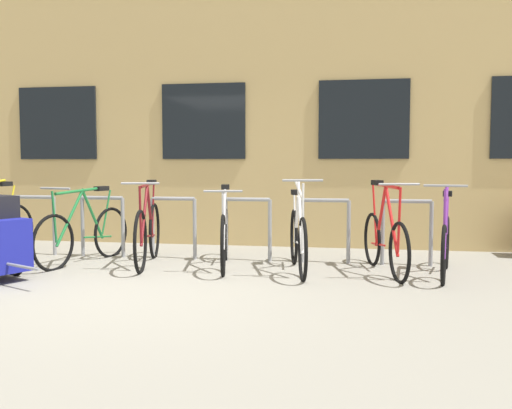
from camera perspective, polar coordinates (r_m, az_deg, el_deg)
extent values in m
plane|color=gray|center=(5.93, -13.25, -8.29)|extent=(42.00, 42.00, 0.00)
cube|color=tan|center=(11.90, -1.37, 12.27)|extent=(28.00, 6.07, 5.88)
cube|color=black|center=(9.73, -19.17, 7.66)|extent=(1.30, 0.04, 1.14)
cube|color=black|center=(8.83, -5.26, 8.25)|extent=(1.30, 0.04, 1.14)
cube|color=black|center=(8.52, 10.68, 8.34)|extent=(1.30, 0.04, 1.14)
cylinder|color=gray|center=(8.64, -22.84, -1.93)|extent=(0.05, 0.05, 0.80)
cylinder|color=gray|center=(8.34, -19.47, -2.05)|extent=(0.05, 0.05, 0.80)
cylinder|color=gray|center=(8.45, -21.26, 0.70)|extent=(0.58, 0.05, 0.05)
cylinder|color=gray|center=(8.14, -16.90, -2.13)|extent=(0.05, 0.05, 0.80)
cylinder|color=gray|center=(7.90, -13.13, -2.25)|extent=(0.05, 0.05, 0.80)
cylinder|color=gray|center=(7.98, -15.10, 0.65)|extent=(0.58, 0.05, 0.05)
cylinder|color=gray|center=(7.74, -10.28, -2.34)|extent=(0.05, 0.05, 0.80)
cylinder|color=gray|center=(7.56, -6.13, -2.45)|extent=(0.05, 0.05, 0.80)
cylinder|color=gray|center=(7.61, -8.26, 0.59)|extent=(0.58, 0.05, 0.05)
cylinder|color=gray|center=(7.46, -3.04, -2.52)|extent=(0.05, 0.05, 0.80)
cylinder|color=gray|center=(7.35, 1.39, -2.62)|extent=(0.05, 0.05, 0.80)
cylinder|color=gray|center=(7.36, -0.84, 0.51)|extent=(0.58, 0.05, 0.05)
cylinder|color=gray|center=(7.30, 4.64, -2.67)|extent=(0.05, 0.05, 0.80)
cylinder|color=gray|center=(7.27, 9.22, -2.74)|extent=(0.05, 0.05, 0.80)
cylinder|color=gray|center=(7.25, 6.95, 0.42)|extent=(0.58, 0.05, 0.05)
cylinder|color=gray|center=(7.28, 12.51, -2.78)|extent=(0.05, 0.05, 0.80)
cylinder|color=gray|center=(7.33, 17.06, -2.82)|extent=(0.05, 0.05, 0.80)
cylinder|color=gray|center=(7.26, 14.85, 0.32)|extent=(0.58, 0.05, 0.05)
torus|color=black|center=(8.73, -22.85, -2.28)|extent=(0.14, 0.71, 0.71)
cylinder|color=yellow|center=(8.53, -24.05, -2.63)|extent=(0.10, 0.55, 0.07)
cylinder|color=yellow|center=(8.64, -23.30, -0.31)|extent=(0.05, 0.20, 0.62)
cube|color=black|center=(8.55, -23.76, 1.89)|extent=(0.13, 0.21, 0.06)
torus|color=black|center=(7.24, 3.81, -3.25)|extent=(0.18, 0.70, 0.71)
torus|color=black|center=(6.21, 4.68, -4.50)|extent=(0.18, 0.70, 0.71)
cylinder|color=silver|center=(6.45, 4.43, -1.19)|extent=(0.13, 0.50, 0.79)
cylinder|color=silver|center=(6.87, 4.09, -1.58)|extent=(0.11, 0.38, 0.61)
cylinder|color=silver|center=(6.60, 4.30, 1.53)|extent=(0.20, 0.82, 0.21)
cylinder|color=silver|center=(6.99, 4.00, -3.73)|extent=(0.13, 0.52, 0.07)
cylinder|color=silver|center=(7.12, 3.89, -1.16)|extent=(0.06, 0.20, 0.55)
cylinder|color=silver|center=(6.19, 4.68, -1.19)|extent=(0.04, 0.08, 0.72)
cube|color=black|center=(7.01, 3.97, 1.23)|extent=(0.14, 0.22, 0.06)
cylinder|color=gray|center=(6.19, 4.68, 2.42)|extent=(0.44, 0.11, 0.03)
torus|color=black|center=(7.98, -14.26, -2.74)|extent=(0.20, 0.68, 0.69)
torus|color=black|center=(7.17, -19.55, -3.63)|extent=(0.20, 0.68, 0.69)
cylinder|color=#1E7238|center=(7.35, -18.04, -1.19)|extent=(0.16, 0.51, 0.68)
cylinder|color=#1E7238|center=(7.68, -15.94, -1.07)|extent=(0.13, 0.39, 0.64)
cylinder|color=#1E7238|center=(7.47, -17.18, 1.31)|extent=(0.23, 0.84, 0.07)
cylinder|color=#1E7238|center=(7.78, -15.48, -3.13)|extent=(0.15, 0.53, 0.07)
cylinder|color=#1E7238|center=(7.88, -14.70, -0.73)|extent=(0.07, 0.20, 0.58)
cylinder|color=#1E7238|center=(7.15, -19.47, -1.17)|extent=(0.05, 0.08, 0.62)
cube|color=black|center=(7.79, -15.15, 1.55)|extent=(0.14, 0.22, 0.06)
cylinder|color=gray|center=(7.15, -19.40, 1.53)|extent=(0.43, 0.13, 0.03)
torus|color=black|center=(7.78, -10.10, -2.62)|extent=(0.19, 0.74, 0.75)
torus|color=black|center=(6.74, -11.46, -3.69)|extent=(0.19, 0.74, 0.75)
cylinder|color=maroon|center=(6.99, -11.08, -0.95)|extent=(0.14, 0.51, 0.72)
cylinder|color=maroon|center=(7.40, -10.54, -0.72)|extent=(0.11, 0.38, 0.70)
cylinder|color=maroon|center=(7.14, -10.88, 1.91)|extent=(0.20, 0.83, 0.05)
cylinder|color=maroon|center=(7.53, -10.40, -3.06)|extent=(0.13, 0.53, 0.08)
cylinder|color=maroon|center=(7.66, -10.23, -0.35)|extent=(0.06, 0.20, 0.64)
cylinder|color=maroon|center=(6.73, -11.46, -0.93)|extent=(0.04, 0.08, 0.65)
cube|color=black|center=(7.56, -10.37, 2.21)|extent=(0.14, 0.22, 0.06)
cylinder|color=gray|center=(6.73, -11.47, 2.08)|extent=(0.44, 0.11, 0.03)
torus|color=black|center=(7.29, 18.49, -3.64)|extent=(0.16, 0.65, 0.65)
torus|color=black|center=(6.30, 18.21, -4.83)|extent=(0.16, 0.65, 0.65)
cylinder|color=#722D99|center=(6.53, 18.36, -1.65)|extent=(0.12, 0.48, 0.76)
cylinder|color=#722D99|center=(6.92, 18.46, -1.84)|extent=(0.10, 0.35, 0.64)
cylinder|color=#722D99|center=(6.67, 18.47, 1.14)|extent=(0.17, 0.77, 0.16)
cylinder|color=#722D99|center=(7.04, 18.43, -4.09)|extent=(0.11, 0.50, 0.07)
cylinder|color=#722D99|center=(7.16, 18.52, -1.46)|extent=(0.06, 0.20, 0.58)
cylinder|color=#722D99|center=(6.28, 18.29, -1.66)|extent=(0.04, 0.08, 0.70)
cube|color=black|center=(7.05, 18.56, 1.04)|extent=(0.13, 0.21, 0.06)
cylinder|color=gray|center=(6.28, 18.38, 1.79)|extent=(0.44, 0.10, 0.03)
torus|color=black|center=(7.54, -3.01, -2.92)|extent=(0.18, 0.71, 0.71)
torus|color=black|center=(6.47, -3.30, -4.11)|extent=(0.18, 0.71, 0.71)
cylinder|color=#B7B7BC|center=(6.73, -3.22, -1.51)|extent=(0.14, 0.52, 0.66)
cylinder|color=#B7B7BC|center=(7.16, -3.11, -1.12)|extent=(0.11, 0.39, 0.66)
cylinder|color=#B7B7BC|center=(6.89, -3.18, 1.32)|extent=(0.20, 0.84, 0.05)
cylinder|color=#B7B7BC|center=(7.28, -3.07, -3.38)|extent=(0.13, 0.54, 0.07)
cylinder|color=#B7B7BC|center=(7.42, -3.04, -0.73)|extent=(0.06, 0.20, 0.60)
cylinder|color=#B7B7BC|center=(6.46, -3.31, -1.52)|extent=(0.04, 0.08, 0.59)
cube|color=black|center=(7.31, -3.07, 1.77)|extent=(0.14, 0.22, 0.06)
cylinder|color=gray|center=(6.46, -3.31, 1.34)|extent=(0.44, 0.11, 0.03)
torus|color=black|center=(7.28, 11.51, -3.43)|extent=(0.20, 0.66, 0.67)
torus|color=black|center=(6.27, 14.11, -4.69)|extent=(0.20, 0.66, 0.67)
cylinder|color=red|center=(6.51, 13.37, -1.48)|extent=(0.16, 0.50, 0.76)
cylinder|color=red|center=(6.90, 12.34, -1.19)|extent=(0.13, 0.38, 0.75)
cylinder|color=red|center=(6.65, 12.97, 1.81)|extent=(0.23, 0.82, 0.05)
cylinder|color=red|center=(7.03, 12.09, -3.90)|extent=(0.15, 0.52, 0.07)
cylinder|color=red|center=(7.16, 11.74, -0.81)|extent=(0.07, 0.20, 0.69)
cylinder|color=red|center=(6.25, 14.09, -1.50)|extent=(0.05, 0.08, 0.70)
cube|color=black|center=(7.05, 11.99, 2.15)|extent=(0.14, 0.22, 0.06)
cylinder|color=gray|center=(6.25, 14.08, 1.97)|extent=(0.43, 0.13, 0.03)
torus|color=black|center=(7.03, -23.07, -4.87)|extent=(0.42, 0.23, 0.45)
cylinder|color=gray|center=(6.24, -22.23, -5.77)|extent=(0.51, 0.27, 0.03)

